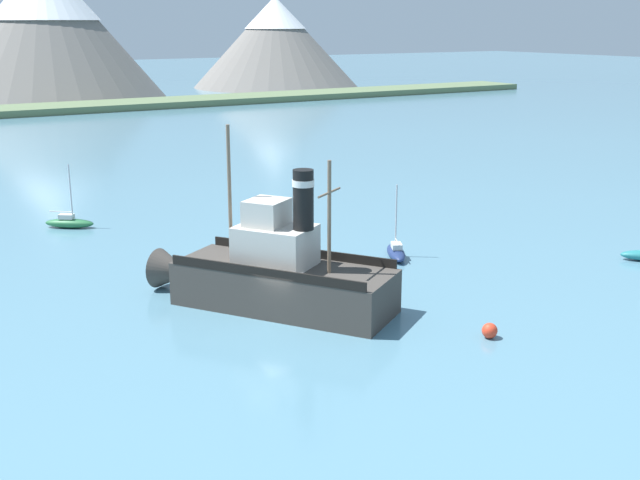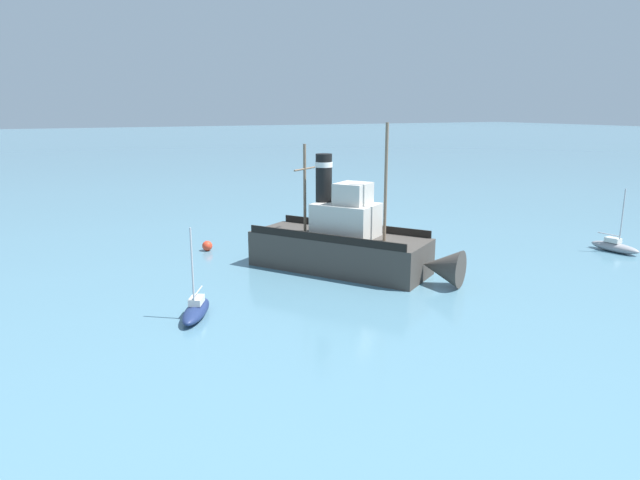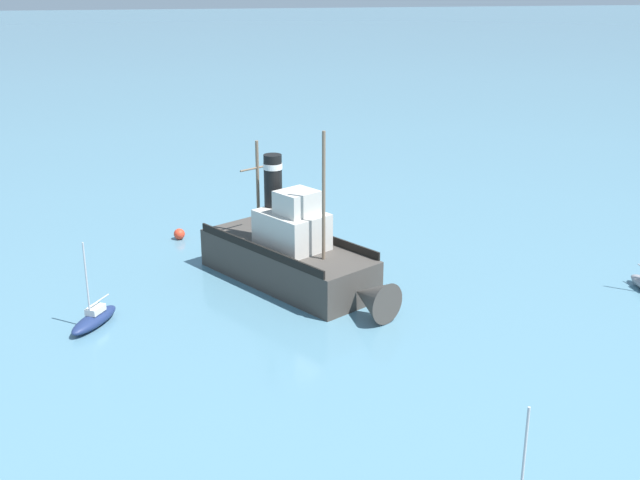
{
  "view_description": "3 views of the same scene",
  "coord_description": "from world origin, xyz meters",
  "px_view_note": "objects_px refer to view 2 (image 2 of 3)",
  "views": [
    {
      "loc": [
        -19.0,
        -35.06,
        15.18
      ],
      "look_at": [
        3.92,
        2.44,
        3.22
      ],
      "focal_mm": 45.0,
      "sensor_mm": 36.0,
      "label": 1
    },
    {
      "loc": [
        18.93,
        34.3,
        10.81
      ],
      "look_at": [
        2.24,
        1.02,
        2.12
      ],
      "focal_mm": 32.0,
      "sensor_mm": 36.0,
      "label": 2
    },
    {
      "loc": [
        6.26,
        46.98,
        18.71
      ],
      "look_at": [
        -0.95,
        2.14,
        2.86
      ],
      "focal_mm": 45.0,
      "sensor_mm": 36.0,
      "label": 3
    }
  ],
  "objects_px": {
    "sailboat_navy": "(196,310)",
    "old_tugboat": "(347,244)",
    "mooring_buoy": "(207,246)",
    "sailboat_grey": "(615,246)"
  },
  "relations": [
    {
      "from": "sailboat_navy",
      "to": "sailboat_grey",
      "type": "height_order",
      "value": "same"
    },
    {
      "from": "sailboat_navy",
      "to": "old_tugboat",
      "type": "bearing_deg",
      "value": -160.09
    },
    {
      "from": "sailboat_grey",
      "to": "mooring_buoy",
      "type": "relative_size",
      "value": 6.27
    },
    {
      "from": "sailboat_navy",
      "to": "sailboat_grey",
      "type": "relative_size",
      "value": 1.0
    },
    {
      "from": "old_tugboat",
      "to": "mooring_buoy",
      "type": "xyz_separation_m",
      "value": [
        6.94,
        -9.64,
        -1.44
      ]
    },
    {
      "from": "sailboat_navy",
      "to": "mooring_buoy",
      "type": "bearing_deg",
      "value": -107.99
    },
    {
      "from": "old_tugboat",
      "to": "mooring_buoy",
      "type": "height_order",
      "value": "old_tugboat"
    },
    {
      "from": "old_tugboat",
      "to": "sailboat_navy",
      "type": "relative_size",
      "value": 2.83
    },
    {
      "from": "mooring_buoy",
      "to": "sailboat_grey",
      "type": "bearing_deg",
      "value": 152.85
    },
    {
      "from": "sailboat_navy",
      "to": "mooring_buoy",
      "type": "height_order",
      "value": "sailboat_navy"
    }
  ]
}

